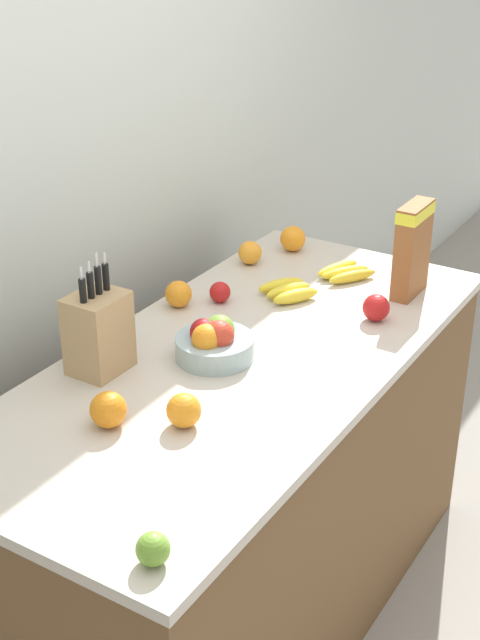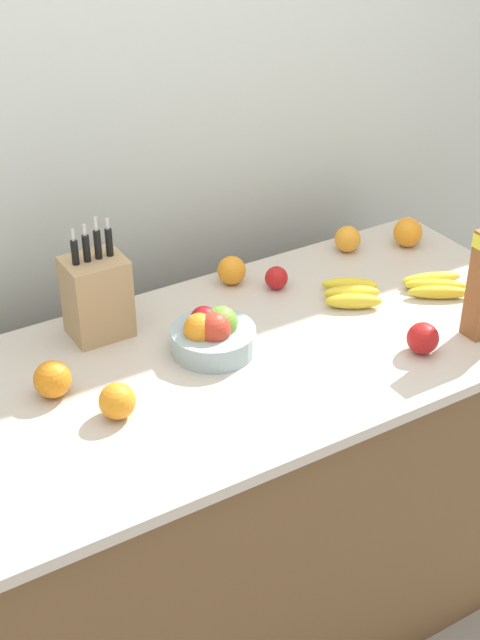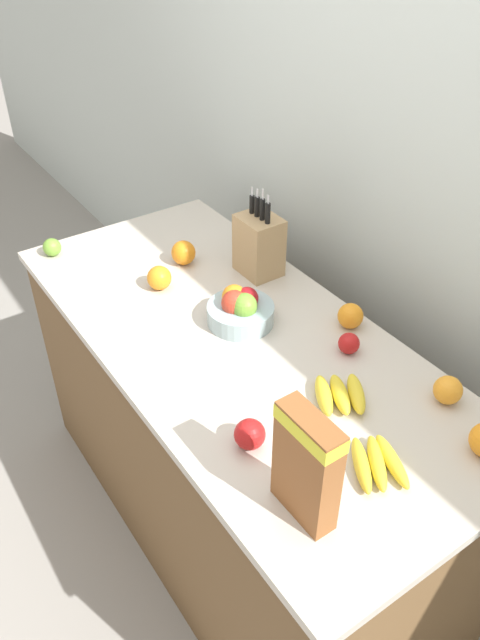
% 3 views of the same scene
% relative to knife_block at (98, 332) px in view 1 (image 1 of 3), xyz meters
% --- Properties ---
extents(ground_plane, '(14.00, 14.00, 0.00)m').
position_rel_knife_block_xyz_m(ground_plane, '(0.26, -0.27, -1.04)').
color(ground_plane, gray).
extents(wall_back, '(9.00, 0.06, 2.60)m').
position_rel_knife_block_xyz_m(wall_back, '(0.26, 0.34, 0.26)').
color(wall_back, silver).
rests_on(wall_back, ground_plane).
extents(counter, '(1.75, 0.79, 0.93)m').
position_rel_knife_block_xyz_m(counter, '(0.26, -0.27, -0.57)').
color(counter, brown).
rests_on(counter, ground_plane).
extents(knife_block, '(0.15, 0.12, 0.32)m').
position_rel_knife_block_xyz_m(knife_block, '(0.00, 0.00, 0.00)').
color(knife_block, tan).
rests_on(knife_block, counter).
extents(cereal_box, '(0.17, 0.06, 0.29)m').
position_rel_knife_block_xyz_m(cereal_box, '(0.87, -0.50, 0.05)').
color(cereal_box, brown).
rests_on(cereal_box, counter).
extents(fruit_bowl, '(0.21, 0.21, 0.12)m').
position_rel_knife_block_xyz_m(fruit_bowl, '(0.21, -0.22, -0.06)').
color(fruit_bowl, '#99B2B7').
rests_on(fruit_bowl, counter).
extents(banana_bunch_left, '(0.20, 0.19, 0.04)m').
position_rel_knife_block_xyz_m(banana_bunch_left, '(0.65, -0.20, -0.09)').
color(banana_bunch_left, yellow).
rests_on(banana_bunch_left, counter).
extents(banana_bunch_right, '(0.20, 0.18, 0.04)m').
position_rel_knife_block_xyz_m(banana_bunch_right, '(0.88, -0.28, -0.09)').
color(banana_bunch_right, yellow).
rests_on(banana_bunch_right, counter).
extents(apple_near_bananas, '(0.08, 0.08, 0.08)m').
position_rel_knife_block_xyz_m(apple_near_bananas, '(0.65, -0.49, -0.07)').
color(apple_near_bananas, red).
rests_on(apple_near_bananas, counter).
extents(apple_by_knife_block, '(0.07, 0.07, 0.07)m').
position_rel_knife_block_xyz_m(apple_by_knife_block, '(-0.52, -0.56, -0.08)').
color(apple_by_knife_block, '#6B9E33').
rests_on(apple_by_knife_block, counter).
extents(apple_rightmost, '(0.06, 0.06, 0.06)m').
position_rel_knife_block_xyz_m(apple_rightmost, '(0.51, -0.04, -0.08)').
color(apple_rightmost, red).
rests_on(apple_rightmost, counter).
extents(orange_front_center, '(0.08, 0.08, 0.08)m').
position_rel_knife_block_xyz_m(orange_front_center, '(0.42, 0.05, -0.07)').
color(orange_front_center, orange).
rests_on(orange_front_center, counter).
extents(orange_back_center, '(0.09, 0.09, 0.09)m').
position_rel_knife_block_xyz_m(orange_back_center, '(-0.20, -0.19, -0.07)').
color(orange_back_center, orange).
rests_on(orange_back_center, counter).
extents(orange_mid_left, '(0.09, 0.09, 0.09)m').
position_rel_knife_block_xyz_m(orange_mid_left, '(1.00, -0.03, -0.07)').
color(orange_mid_left, orange).
rests_on(orange_mid_left, counter).
extents(orange_by_cereal, '(0.08, 0.08, 0.08)m').
position_rel_knife_block_xyz_m(orange_by_cereal, '(-0.10, -0.34, -0.07)').
color(orange_by_cereal, orange).
rests_on(orange_by_cereal, counter).
extents(orange_mid_right, '(0.08, 0.08, 0.08)m').
position_rel_knife_block_xyz_m(orange_mid_right, '(0.82, 0.04, -0.07)').
color(orange_mid_right, orange).
rests_on(orange_mid_right, counter).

